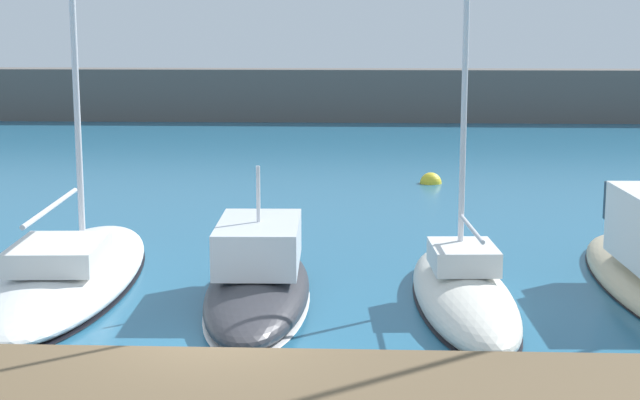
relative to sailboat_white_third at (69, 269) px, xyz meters
The scene contains 7 objects.
ground_plane 6.18m from the sailboat_white_third, 50.32° to the right, with size 120.00×120.00×0.00m, color #236084.
dock_pier 7.83m from the sailboat_white_third, 59.80° to the right, with size 33.73×2.40×0.52m, color brown.
breakwater_seawall 37.15m from the sailboat_white_third, 83.91° to the left, with size 108.00×2.48×3.01m, color #5B5651.
sailboat_white_third is the anchor object (origin of this frame).
motorboat_charcoal_fourth 4.40m from the sailboat_white_third, 15.20° to the right, with size 2.31×7.17×2.99m.
sailboat_ivory_fifth 8.47m from the sailboat_white_third, ahead, with size 2.27×7.22×12.92m.
mooring_buoy_yellow 16.52m from the sailboat_white_third, 58.10° to the left, with size 0.77×0.77×0.77m, color yellow.
Camera 1 is at (2.43, -15.45, 5.53)m, focal length 54.65 mm.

